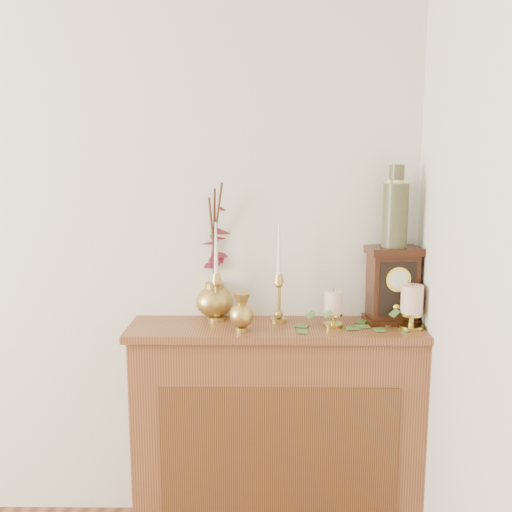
{
  "coord_description": "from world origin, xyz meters",
  "views": [
    {
      "loc": [
        1.34,
        -0.3,
        1.64
      ],
      "look_at": [
        1.31,
        2.05,
        1.23
      ],
      "focal_mm": 42.0,
      "sensor_mm": 36.0,
      "label": 1
    }
  ],
  "objects_px": {
    "bud_vase": "(242,313)",
    "mantel_clock": "(393,285)",
    "candlestick_left": "(216,289)",
    "candlestick_center": "(279,290)",
    "ceramic_vase": "(395,210)",
    "ginger_jar": "(216,256)"
  },
  "relations": [
    {
      "from": "bud_vase",
      "to": "mantel_clock",
      "type": "height_order",
      "value": "mantel_clock"
    },
    {
      "from": "candlestick_left",
      "to": "mantel_clock",
      "type": "height_order",
      "value": "candlestick_left"
    },
    {
      "from": "candlestick_left",
      "to": "candlestick_center",
      "type": "xyz_separation_m",
      "value": [
        0.26,
        -0.02,
        -0.0
      ]
    },
    {
      "from": "bud_vase",
      "to": "candlestick_center",
      "type": "bearing_deg",
      "value": 41.73
    },
    {
      "from": "ceramic_vase",
      "to": "ginger_jar",
      "type": "bearing_deg",
      "value": 173.15
    },
    {
      "from": "candlestick_center",
      "to": "ceramic_vase",
      "type": "height_order",
      "value": "ceramic_vase"
    },
    {
      "from": "candlestick_left",
      "to": "mantel_clock",
      "type": "distance_m",
      "value": 0.74
    },
    {
      "from": "ceramic_vase",
      "to": "candlestick_left",
      "type": "bearing_deg",
      "value": 179.76
    },
    {
      "from": "candlestick_left",
      "to": "ginger_jar",
      "type": "relative_size",
      "value": 0.72
    },
    {
      "from": "bud_vase",
      "to": "ginger_jar",
      "type": "height_order",
      "value": "ginger_jar"
    },
    {
      "from": "candlestick_center",
      "to": "ceramic_vase",
      "type": "relative_size",
      "value": 1.25
    },
    {
      "from": "candlestick_center",
      "to": "bud_vase",
      "type": "xyz_separation_m",
      "value": [
        -0.15,
        -0.13,
        -0.06
      ]
    },
    {
      "from": "candlestick_center",
      "to": "mantel_clock",
      "type": "xyz_separation_m",
      "value": [
        0.48,
        0.01,
        0.02
      ]
    },
    {
      "from": "bud_vase",
      "to": "ceramic_vase",
      "type": "xyz_separation_m",
      "value": [
        0.63,
        0.15,
        0.4
      ]
    },
    {
      "from": "bud_vase",
      "to": "mantel_clock",
      "type": "xyz_separation_m",
      "value": [
        0.63,
        0.14,
        0.08
      ]
    },
    {
      "from": "candlestick_left",
      "to": "bud_vase",
      "type": "bearing_deg",
      "value": -53.18
    },
    {
      "from": "bud_vase",
      "to": "ceramic_vase",
      "type": "height_order",
      "value": "ceramic_vase"
    },
    {
      "from": "candlestick_center",
      "to": "ceramic_vase",
      "type": "bearing_deg",
      "value": 1.47
    },
    {
      "from": "candlestick_left",
      "to": "bud_vase",
      "type": "relative_size",
      "value": 2.68
    },
    {
      "from": "candlestick_center",
      "to": "ceramic_vase",
      "type": "xyz_separation_m",
      "value": [
        0.48,
        0.01,
        0.33
      ]
    },
    {
      "from": "ginger_jar",
      "to": "mantel_clock",
      "type": "relative_size",
      "value": 1.83
    },
    {
      "from": "candlestick_left",
      "to": "candlestick_center",
      "type": "distance_m",
      "value": 0.26
    }
  ]
}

